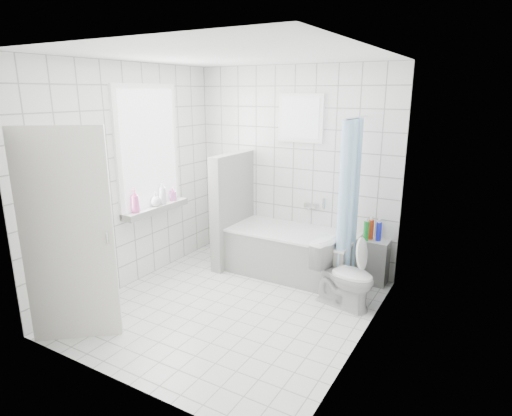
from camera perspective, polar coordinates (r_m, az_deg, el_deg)
The scene contains 19 objects.
ground at distance 4.80m, azimuth -3.24°, elevation -12.99°, with size 3.00×3.00×0.00m, color white.
ceiling at distance 4.24m, azimuth -3.79°, elevation 19.68°, with size 3.00×3.00×0.00m, color white.
wall_back at distance 5.63m, azimuth 4.98°, elevation 5.27°, with size 2.80×0.02×2.60m, color white.
wall_front at distance 3.24m, azimuth -18.26°, elevation -2.95°, with size 2.80×0.02×2.60m, color white.
wall_left at distance 5.23m, azimuth -16.43°, elevation 3.94°, with size 0.02×3.00×2.60m, color white.
wall_right at distance 3.77m, azimuth 14.54°, elevation -0.14°, with size 0.02×3.00×2.60m, color white.
window_left at distance 5.36m, azimuth -14.02°, elevation 7.62°, with size 0.01×0.90×1.40m, color white.
window_back at distance 5.47m, azimuth 5.90°, elevation 11.82°, with size 0.50×0.01×0.50m, color white.
window_sill at distance 5.47m, azimuth -13.18°, elevation -0.09°, with size 0.18×1.02×0.08m, color white.
door at distance 4.20m, azimuth -23.81°, elevation -3.70°, with size 0.04×0.80×2.00m, color silver.
bathtub at distance 5.49m, azimuth 4.84°, elevation -5.93°, with size 1.60×0.77×0.58m.
partition_wall at distance 5.71m, azimuth -3.14°, elevation -0.22°, with size 0.15×0.85×1.50m, color white.
tiled_ledge at distance 5.43m, azimuth 15.09°, elevation -6.85°, with size 0.40×0.24×0.55m, color white.
toilet at distance 4.78m, azimuth 11.64°, elevation -8.77°, with size 0.39×0.69×0.70m, color white.
curtain_rod at distance 4.84m, azimuth 13.26°, elevation 11.66°, with size 0.02×0.02×0.80m, color silver.
shower_curtain at distance 4.85m, azimuth 12.16°, elevation 0.96°, with size 0.14×0.48×1.78m, color #53ABF5, non-canonical shape.
tub_faucet at distance 5.57m, azimuth 7.37°, elevation 0.37°, with size 0.18×0.06×0.06m, color silver.
sill_bottles at distance 5.40m, azimuth -13.48°, elevation 1.46°, with size 0.19×0.80×0.29m.
ledge_bottles at distance 5.29m, azimuth 15.18°, elevation -2.93°, with size 0.19×0.15×0.24m.
Camera 1 is at (2.34, -3.52, 2.27)m, focal length 30.00 mm.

